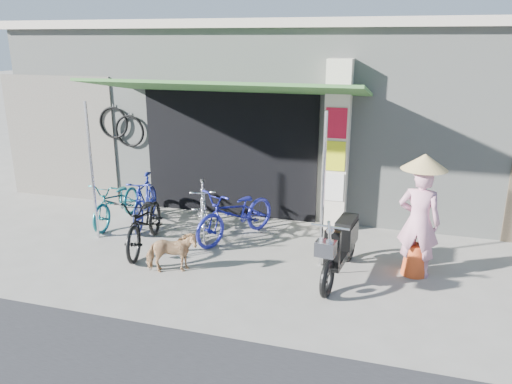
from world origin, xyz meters
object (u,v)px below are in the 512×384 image
(moped, at_px, (341,247))
(bike_silver, at_px, (203,208))
(bike_black, at_px, (145,221))
(bike_navy, at_px, (236,213))
(bike_blue, at_px, (145,201))
(nun, at_px, (419,217))
(bike_teal, at_px, (117,202))
(street_dog, at_px, (171,252))

(moped, bearing_deg, bike_silver, 165.83)
(bike_black, bearing_deg, bike_silver, 40.57)
(bike_black, height_order, bike_silver, bike_black)
(bike_black, height_order, bike_navy, bike_black)
(bike_silver, relative_size, bike_navy, 0.87)
(bike_blue, bearing_deg, nun, -22.03)
(bike_blue, distance_m, moped, 3.88)
(bike_teal, xyz_separation_m, nun, (5.31, -0.63, 0.47))
(bike_blue, distance_m, street_dog, 2.14)
(bike_black, relative_size, nun, 0.98)
(bike_blue, relative_size, moped, 0.88)
(bike_black, relative_size, moped, 1.00)
(bike_navy, height_order, nun, nun)
(bike_silver, bearing_deg, nun, -32.54)
(bike_teal, height_order, nun, nun)
(bike_teal, relative_size, bike_silver, 1.04)
(bike_navy, bearing_deg, bike_silver, -160.44)
(street_dog, height_order, moped, moped)
(bike_silver, relative_size, street_dog, 2.06)
(bike_silver, distance_m, bike_navy, 0.65)
(moped, bearing_deg, bike_blue, 170.97)
(bike_teal, relative_size, nun, 0.89)
(bike_blue, distance_m, nun, 4.84)
(bike_black, distance_m, bike_silver, 1.10)
(bike_teal, xyz_separation_m, bike_black, (1.07, -0.89, 0.04))
(nun, bearing_deg, street_dog, 24.80)
(bike_navy, distance_m, street_dog, 1.59)
(bike_silver, distance_m, moped, 2.72)
(moped, bearing_deg, street_dog, -158.99)
(moped, distance_m, nun, 1.19)
(bike_teal, bearing_deg, moped, -15.22)
(bike_teal, height_order, bike_blue, bike_blue)
(moped, bearing_deg, bike_black, -174.94)
(bike_navy, relative_size, street_dog, 2.37)
(bike_teal, bearing_deg, bike_black, -41.72)
(bike_blue, relative_size, bike_black, 0.88)
(bike_black, distance_m, moped, 3.20)
(bike_navy, bearing_deg, moped, 0.96)
(moped, bearing_deg, bike_navy, 161.49)
(bike_silver, relative_size, nun, 0.85)
(bike_teal, distance_m, bike_navy, 2.37)
(bike_silver, height_order, street_dog, bike_silver)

